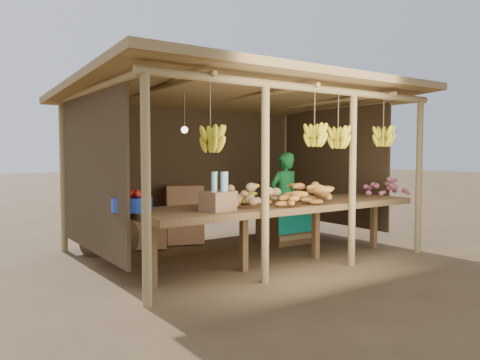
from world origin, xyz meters
TOP-DOWN VIEW (x-y plane):
  - ground at (0.00, 0.00)m, footprint 60.00×60.00m
  - stall_structure at (-0.01, -0.14)m, footprint 4.70×3.50m
  - counter at (0.00, -0.95)m, footprint 3.90×1.05m
  - potato_heap at (-0.55, -1.03)m, footprint 1.16×0.73m
  - sweet_potato_heap at (0.19, -1.23)m, footprint 1.14×0.93m
  - onion_heap at (1.90, -1.04)m, footprint 0.96×0.78m
  - banana_pile at (-0.50, -0.87)m, footprint 0.62×0.40m
  - tomato_basin at (-1.90, -0.65)m, footprint 0.44×0.44m
  - bottle_box at (-1.11, -1.18)m, footprint 0.40×0.35m
  - vendor at (0.91, 0.09)m, footprint 0.53×0.35m
  - tarp_crate at (1.00, 0.18)m, footprint 0.81×0.70m
  - carton_stack at (-0.59, 0.99)m, footprint 1.33×0.64m
  - burlap_sacks at (-1.59, 0.99)m, footprint 0.88×0.46m

SIDE VIEW (x-z plane):
  - ground at x=0.00m, z-range 0.00..0.00m
  - burlap_sacks at x=-1.59m, z-range -0.04..0.59m
  - tarp_crate at x=1.00m, z-range -0.09..0.87m
  - carton_stack at x=-0.59m, z-range -0.05..0.86m
  - vendor at x=0.91m, z-range 0.00..1.45m
  - counter at x=0.00m, z-range 0.34..1.14m
  - tomato_basin at x=-1.90m, z-range 0.78..1.01m
  - bottle_box at x=-1.11m, z-range 0.75..1.19m
  - banana_pile at x=-0.50m, z-range 0.80..1.15m
  - onion_heap at x=1.90m, z-range 0.80..1.16m
  - sweet_potato_heap at x=0.19m, z-range 0.80..1.16m
  - potato_heap at x=-0.55m, z-range 0.80..1.17m
  - stall_structure at x=-0.01m, z-range 0.69..3.12m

